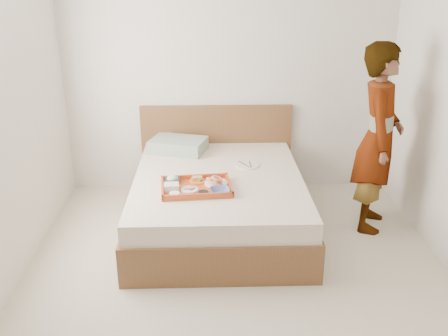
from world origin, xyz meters
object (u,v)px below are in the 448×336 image
bed (218,202)px  tray (196,187)px  person (378,139)px  dinner_plate (247,165)px

bed → tray: bearing=-123.4°
bed → person: (1.47, 0.01, 0.61)m
person → bed: bearing=109.4°
bed → dinner_plate: 0.47m
dinner_plate → person: (1.18, -0.25, 0.34)m
bed → tray: (-0.20, -0.30, 0.29)m
dinner_plate → person: size_ratio=0.13×
dinner_plate → person: bearing=-11.8°
bed → dinner_plate: (0.29, 0.25, 0.27)m
dinner_plate → tray: bearing=-131.2°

